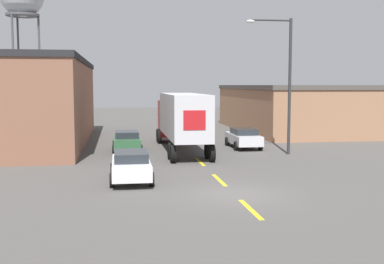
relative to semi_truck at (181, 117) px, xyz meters
name	(u,v)px	position (x,y,z in m)	size (l,w,h in m)	color
ground_plane	(234,194)	(0.46, -14.07, -2.41)	(160.00, 160.00, 0.00)	#4C4947
road_centerline	(219,180)	(0.46, -10.94, -2.41)	(0.20, 14.25, 0.01)	yellow
warehouse_left	(29,102)	(-11.39, 5.89, 0.92)	(9.13, 22.59, 6.64)	brown
warehouse_right	(303,108)	(14.44, 13.35, -0.09)	(13.38, 20.60, 4.64)	#9E7051
semi_truck	(181,117)	(0.00, 0.00, 0.00)	(2.71, 12.84, 4.05)	#B21919
parked_car_left_far	(127,141)	(-3.83, -0.12, -1.63)	(2.01, 4.53, 1.46)	#2D5B38
parked_car_left_near	(131,165)	(-3.83, -10.52, -1.63)	(2.01, 4.53, 1.46)	silver
parked_car_right_mid	(243,137)	(4.75, 0.67, -1.63)	(2.01, 4.53, 1.46)	silver
street_lamp	(285,76)	(6.57, -2.94, 2.82)	(3.11, 0.32, 9.01)	#2D2D30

